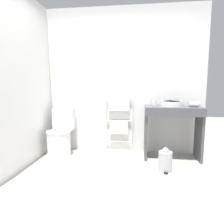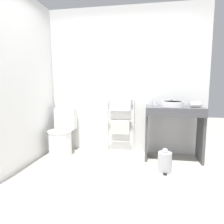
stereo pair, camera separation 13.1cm
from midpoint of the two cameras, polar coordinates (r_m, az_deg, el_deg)
ground_plane at (r=2.43m, az=-0.54°, el=-22.73°), size 12.00×12.00×0.00m
wall_back at (r=3.71m, az=4.10°, el=8.76°), size 2.96×0.12×2.60m
wall_side at (r=3.37m, az=-22.64°, el=8.30°), size 0.12×2.33×2.60m
toilet at (r=3.70m, az=-13.18°, el=-6.60°), size 0.41×0.57×0.81m
towel_radiator at (r=3.65m, az=3.38°, el=-1.72°), size 0.51×0.06×1.01m
vanity_counter at (r=3.43m, az=18.23°, el=-3.40°), size 0.91×0.50×0.88m
sink_basin at (r=3.43m, az=17.98°, el=2.28°), size 0.35×0.35×0.08m
faucet at (r=3.59m, az=17.63°, el=2.98°), size 0.02×0.10×0.11m
cup_near_wall at (r=3.54m, az=12.02°, el=2.69°), size 0.07×0.07×0.09m
cup_near_edge at (r=3.53m, az=13.33°, el=2.60°), size 0.06×0.06×0.09m
hair_dryer at (r=3.42m, az=23.74°, el=1.99°), size 0.20×0.19×0.09m
trash_bin at (r=3.03m, az=16.07°, el=-13.44°), size 0.20×0.23×0.35m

